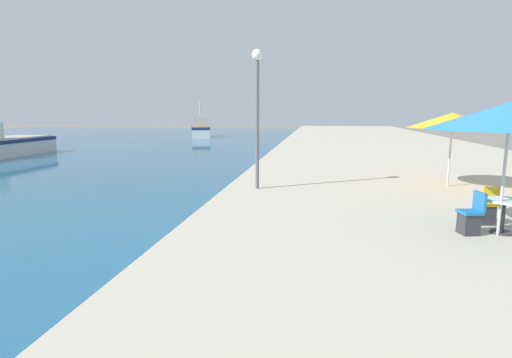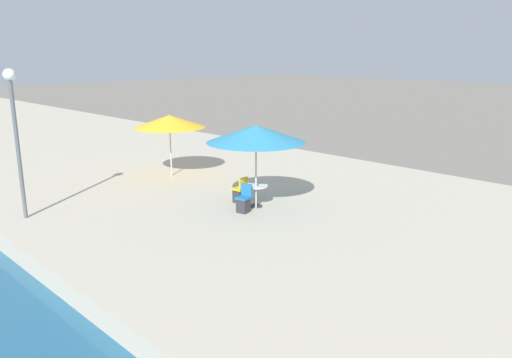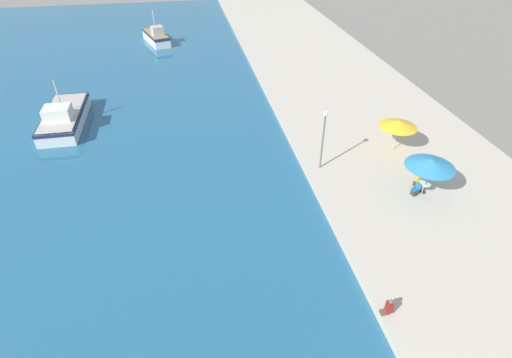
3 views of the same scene
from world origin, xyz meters
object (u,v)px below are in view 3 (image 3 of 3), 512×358
at_px(fishing_boat_mid, 156,37).
at_px(cafe_chair_right, 417,182).
at_px(cafe_table, 424,186).
at_px(person_at_quay, 388,307).
at_px(lamppost, 324,130).
at_px(cafe_umbrella_pink, 431,163).
at_px(cafe_umbrella_white, 398,124).
at_px(cafe_chair_left, 415,191).
at_px(fishing_boat_near, 64,117).

xyz_separation_m(fishing_boat_mid, cafe_chair_right, (18.44, -38.76, -0.01)).
height_order(cafe_table, person_at_quay, person_at_quay).
bearing_deg(person_at_quay, lamppost, 86.71).
height_order(cafe_umbrella_pink, cafe_umbrella_white, cafe_umbrella_pink).
xyz_separation_m(cafe_chair_left, lamppost, (-5.23, 4.38, 2.77)).
relative_size(fishing_boat_mid, cafe_chair_right, 7.54).
bearing_deg(cafe_chair_left, cafe_umbrella_white, -25.02).
height_order(cafe_chair_left, lamppost, lamppost).
bearing_deg(cafe_chair_left, lamppost, 37.50).
relative_size(cafe_chair_left, lamppost, 0.20).
distance_m(fishing_boat_near, fishing_boat_mid, 24.92).
height_order(cafe_umbrella_white, cafe_chair_left, cafe_umbrella_white).
distance_m(fishing_boat_mid, cafe_table, 43.60).
height_order(cafe_umbrella_white, cafe_chair_right, cafe_umbrella_white).
xyz_separation_m(cafe_umbrella_white, person_at_quay, (-7.24, -14.20, -1.87)).
bearing_deg(fishing_boat_near, lamppost, -30.05).
bearing_deg(lamppost, cafe_umbrella_white, 12.17).
bearing_deg(fishing_boat_near, person_at_quay, -51.62).
bearing_deg(cafe_umbrella_white, cafe_table, -95.78).
distance_m(cafe_umbrella_white, lamppost, 6.70).
bearing_deg(cafe_chair_right, cafe_chair_left, -131.02).
relative_size(cafe_umbrella_white, lamppost, 0.64).
relative_size(fishing_boat_mid, cafe_table, 8.57).
bearing_deg(cafe_umbrella_pink, fishing_boat_mid, 114.87).
bearing_deg(cafe_umbrella_white, lamppost, -167.83).
bearing_deg(cafe_chair_left, cafe_table, -90.00).
height_order(cafe_chair_right, lamppost, lamppost).
xyz_separation_m(cafe_umbrella_pink, cafe_table, (0.13, 0.14, -1.96)).
bearing_deg(cafe_chair_left, person_at_quay, 132.11).
distance_m(cafe_umbrella_pink, cafe_umbrella_white, 5.81).
bearing_deg(cafe_umbrella_white, fishing_boat_near, 159.22).
relative_size(cafe_table, cafe_chair_right, 0.88).
xyz_separation_m(cafe_chair_right, lamppost, (-5.88, 3.50, 2.77)).
bearing_deg(cafe_chair_right, cafe_umbrella_pink, -99.50).
height_order(fishing_boat_mid, cafe_umbrella_white, fishing_boat_mid).
height_order(cafe_chair_right, person_at_quay, person_at_quay).
relative_size(fishing_boat_near, lamppost, 1.86).
bearing_deg(cafe_umbrella_pink, cafe_table, 47.01).
distance_m(fishing_boat_mid, cafe_umbrella_pink, 43.72).
distance_m(cafe_table, cafe_chair_left, 0.75).
bearing_deg(fishing_boat_near, cafe_chair_left, -32.35).
xyz_separation_m(fishing_boat_near, person_at_quay, (19.53, -24.36, 0.13)).
xyz_separation_m(fishing_boat_near, cafe_chair_left, (25.49, -15.94, 0.03)).
bearing_deg(cafe_chair_right, fishing_boat_near, 145.42).
relative_size(cafe_umbrella_pink, cafe_chair_right, 3.51).
bearing_deg(fishing_boat_mid, fishing_boat_near, -125.61).
height_order(cafe_chair_left, person_at_quay, person_at_quay).
height_order(fishing_boat_near, cafe_chair_left, fishing_boat_near).
relative_size(cafe_umbrella_pink, cafe_umbrella_white, 1.09).
xyz_separation_m(cafe_umbrella_white, cafe_chair_left, (-1.27, -5.78, -1.96)).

